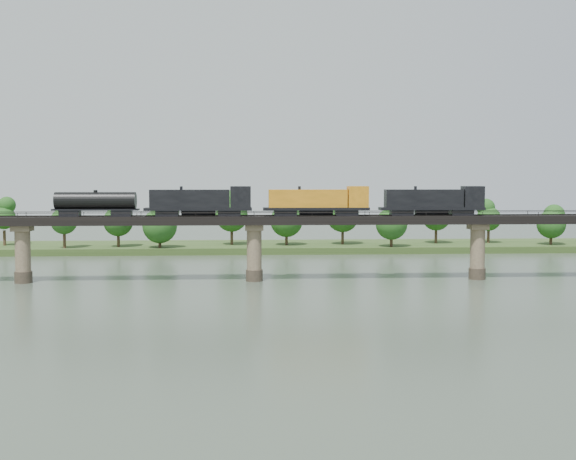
{
  "coord_description": "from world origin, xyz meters",
  "views": [
    {
      "loc": [
        -1.27,
        -96.41,
        18.05
      ],
      "look_at": [
        5.96,
        30.0,
        9.0
      ],
      "focal_mm": 45.0,
      "sensor_mm": 36.0,
      "label": 1
    }
  ],
  "objects": [
    {
      "name": "bridge_superstructure",
      "position": [
        0.0,
        30.0,
        11.79
      ],
      "size": [
        220.0,
        4.9,
        0.75
      ],
      "color": "black",
      "rests_on": "bridge"
    },
    {
      "name": "freight_train",
      "position": [
        4.21,
        30.0,
        13.99
      ],
      "size": [
        75.65,
        2.95,
        5.21
      ],
      "color": "black",
      "rests_on": "bridge"
    },
    {
      "name": "ground",
      "position": [
        0.0,
        0.0,
        0.0
      ],
      "size": [
        400.0,
        400.0,
        0.0
      ],
      "primitive_type": "plane",
      "color": "#364435",
      "rests_on": "ground"
    },
    {
      "name": "far_treeline",
      "position": [
        -8.21,
        80.52,
        8.83
      ],
      "size": [
        289.06,
        17.54,
        13.6
      ],
      "color": "#382619",
      "rests_on": "far_bank"
    },
    {
      "name": "bridge",
      "position": [
        0.0,
        30.0,
        5.46
      ],
      "size": [
        236.0,
        30.0,
        11.5
      ],
      "color": "#473A2D",
      "rests_on": "ground"
    },
    {
      "name": "far_bank",
      "position": [
        0.0,
        85.0,
        0.8
      ],
      "size": [
        300.0,
        24.0,
        1.6
      ],
      "primitive_type": "cube",
      "color": "#2D451B",
      "rests_on": "ground"
    }
  ]
}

